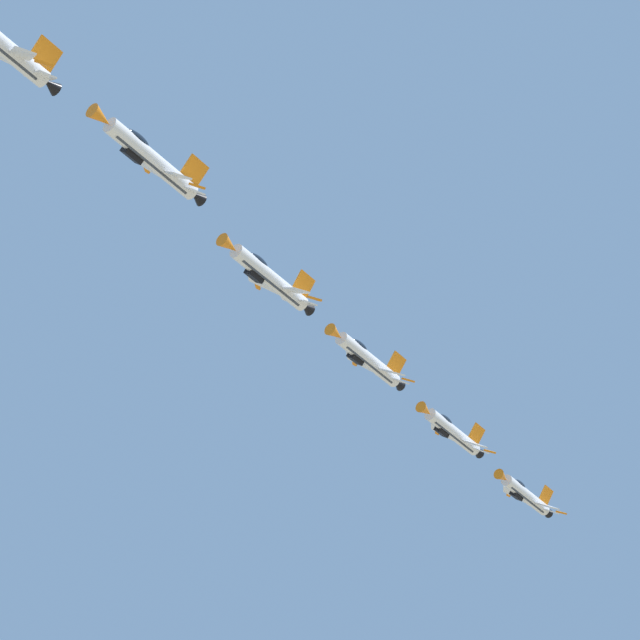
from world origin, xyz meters
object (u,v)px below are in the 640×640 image
at_px(fighter_jet_left_wing, 150,158).
at_px(fighter_jet_trail_slot, 525,495).
at_px(fighter_jet_left_outer, 367,359).
at_px(fighter_jet_right_outer, 452,431).
at_px(fighter_jet_right_wing, 268,277).

xyz_separation_m(fighter_jet_left_wing, fighter_jet_trail_slot, (60.88, 55.26, -3.25)).
distance_m(fighter_jet_left_wing, fighter_jet_left_outer, 42.15).
relative_size(fighter_jet_left_outer, fighter_jet_right_outer, 1.00).
bearing_deg(fighter_jet_left_wing, fighter_jet_right_wing, -87.69).
xyz_separation_m(fighter_jet_left_outer, fighter_jet_trail_slot, (30.71, 25.85, -2.63)).
bearing_deg(fighter_jet_right_outer, fighter_jet_left_outer, 89.53).
height_order(fighter_jet_left_outer, fighter_jet_trail_slot, fighter_jet_left_outer).
relative_size(fighter_jet_left_wing, fighter_jet_trail_slot, 1.00).
xyz_separation_m(fighter_jet_left_wing, fighter_jet_left_outer, (30.18, 29.42, -0.62)).
xyz_separation_m(fighter_jet_right_wing, fighter_jet_right_outer, (30.90, 28.74, 0.25)).
height_order(fighter_jet_right_wing, fighter_jet_left_outer, fighter_jet_left_outer).
distance_m(fighter_jet_left_outer, fighter_jet_right_outer, 20.44).
distance_m(fighter_jet_left_wing, fighter_jet_right_wing, 20.42).
bearing_deg(fighter_jet_left_outer, fighter_jet_right_outer, -90.47).
relative_size(fighter_jet_right_wing, fighter_jet_trail_slot, 1.00).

